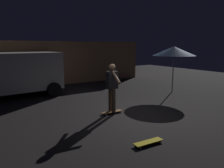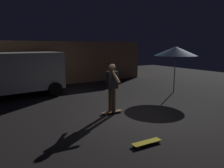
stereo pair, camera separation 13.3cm
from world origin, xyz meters
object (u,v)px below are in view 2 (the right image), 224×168
at_px(skateboard_ridden, 112,112).
at_px(skateboard_spare, 147,142).
at_px(parked_van, 8,72).
at_px(skater, 112,84).
at_px(patio_umbrella, 176,51).

relative_size(skateboard_ridden, skateboard_spare, 1.00).
xyz_separation_m(parked_van, skater, (2.66, -4.49, -0.12)).
bearing_deg(skateboard_ridden, parked_van, 120.61).
relative_size(skateboard_spare, skater, 0.47).
relative_size(patio_umbrella, skater, 1.38).
bearing_deg(skateboard_ridden, patio_umbrella, 15.44).
bearing_deg(skater, parked_van, 120.61).
bearing_deg(parked_van, skateboard_ridden, -59.39).
xyz_separation_m(parked_van, skateboard_spare, (2.06, -6.98, -1.11)).
height_order(patio_umbrella, skateboard_ridden, patio_umbrella).
height_order(parked_van, skateboard_spare, parked_van).
distance_m(skateboard_ridden, skateboard_spare, 2.56).
xyz_separation_m(parked_van, patio_umbrella, (7.19, -3.24, 0.91)).
xyz_separation_m(skateboard_ridden, skateboard_spare, (-0.60, -2.49, 0.00)).
distance_m(skateboard_ridden, skater, 0.98).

